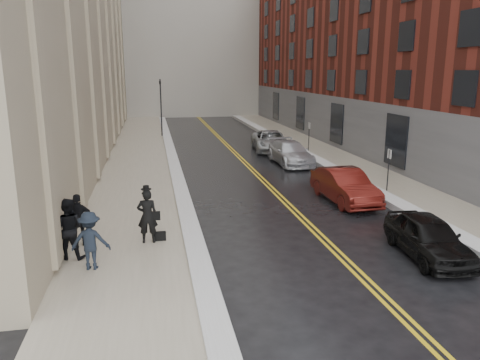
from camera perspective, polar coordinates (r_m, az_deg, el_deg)
name	(u,v)px	position (r m, az deg, el deg)	size (l,w,h in m)	color
ground	(274,272)	(14.57, 4.18, -11.17)	(160.00, 160.00, 0.00)	black
sidewalk_left	(137,169)	(29.42, -12.46, 1.34)	(4.00, 64.00, 0.15)	gray
sidewalk_right	(344,161)	(31.94, 12.52, 2.27)	(3.00, 64.00, 0.15)	gray
lane_stripe_a	(246,166)	(30.00, 0.79, 1.74)	(0.12, 64.00, 0.01)	gold
lane_stripe_b	(250,166)	(30.04, 1.24, 1.76)	(0.12, 64.00, 0.01)	gold
snow_ridge_left	(175,167)	(29.42, -7.99, 1.63)	(0.70, 60.80, 0.26)	white
snow_ridge_right	(317,161)	(31.25, 9.40, 2.31)	(0.85, 60.80, 0.30)	white
building_right	(415,31)	(41.59, 20.52, 16.62)	(14.00, 50.00, 18.00)	maroon
traffic_signal	(161,103)	(42.91, -9.62, 9.21)	(0.18, 0.15, 5.20)	black
parking_sign_near	(388,167)	(24.16, 17.65, 1.54)	(0.06, 0.35, 2.23)	black
parking_sign_far	(309,134)	(35.03, 8.40, 5.52)	(0.06, 0.35, 2.23)	black
car_black	(428,237)	(16.58, 21.94, -6.44)	(1.65, 4.09, 1.39)	black
car_maroon	(345,186)	(22.22, 12.64, -0.69)	(1.63, 4.69, 1.54)	#4E120E
car_silver_near	(290,153)	(30.69, 6.13, 3.32)	(2.06, 5.07, 1.47)	#B5B6BD
car_silver_far	(271,141)	(35.51, 3.76, 4.76)	(2.51, 5.45, 1.51)	#A8ACB0
pedestrian_main	(147,216)	(16.47, -11.23, -4.34)	(0.70, 0.46, 1.91)	black
pedestrian_a	(69,229)	(15.77, -20.16, -5.59)	(0.96, 0.75, 1.98)	black
pedestrian_b	(90,241)	(14.78, -17.79, -7.05)	(1.16, 0.66, 1.79)	black
pedestrian_c	(79,220)	(16.83, -19.05, -4.63)	(1.06, 0.44, 1.81)	black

